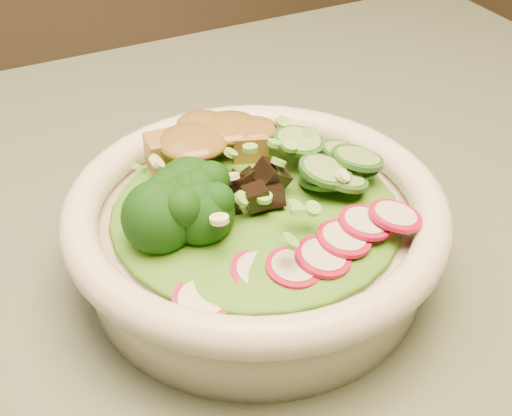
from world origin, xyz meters
name	(u,v)px	position (x,y,z in m)	size (l,w,h in m)	color
salad_bowl	(256,232)	(0.17, 0.03, 0.78)	(0.23, 0.23, 0.06)	silver
lettuce_bed	(256,207)	(0.17, 0.03, 0.80)	(0.17, 0.17, 0.02)	#2B6014
broccoli_florets	(177,222)	(0.11, 0.02, 0.82)	(0.07, 0.06, 0.04)	black
radish_slices	(318,254)	(0.18, -0.02, 0.80)	(0.09, 0.03, 0.02)	#A30C33
cucumber_slices	(332,166)	(0.22, 0.04, 0.81)	(0.06, 0.06, 0.03)	#7BAC60
mushroom_heap	(246,183)	(0.16, 0.04, 0.81)	(0.06, 0.06, 0.03)	black
tofu_cubes	(211,152)	(0.16, 0.09, 0.81)	(0.08, 0.05, 0.03)	olive
peanut_sauce	(210,137)	(0.16, 0.09, 0.82)	(0.06, 0.05, 0.01)	brown
scallion_garnish	(256,179)	(0.17, 0.03, 0.82)	(0.16, 0.16, 0.02)	#6EC144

